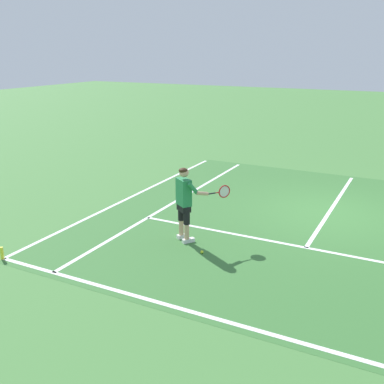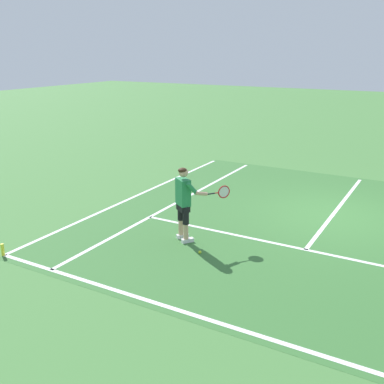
# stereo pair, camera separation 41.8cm
# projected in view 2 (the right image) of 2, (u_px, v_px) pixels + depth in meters

# --- Properties ---
(ground_plane) EXTENTS (80.00, 80.00, 0.00)m
(ground_plane) POSITION_uv_depth(u_px,v_px,m) (333.00, 215.00, 11.97)
(ground_plane) COLOR #477F3D
(court_inner_surface) EXTENTS (10.98, 10.23, 0.00)m
(court_inner_surface) POSITION_uv_depth(u_px,v_px,m) (323.00, 228.00, 11.11)
(court_inner_surface) COLOR #387033
(court_inner_surface) RESTS_ON ground
(line_baseline) EXTENTS (10.98, 0.10, 0.01)m
(line_baseline) POSITION_uv_depth(u_px,v_px,m) (243.00, 330.00, 7.03)
(line_baseline) COLOR white
(line_baseline) RESTS_ON ground
(line_service) EXTENTS (8.23, 0.10, 0.01)m
(line_service) POSITION_uv_depth(u_px,v_px,m) (306.00, 250.00, 9.88)
(line_service) COLOR white
(line_service) RESTS_ON ground
(line_centre_service) EXTENTS (0.10, 6.40, 0.01)m
(line_centre_service) POSITION_uv_depth(u_px,v_px,m) (339.00, 207.00, 12.53)
(line_centre_service) COLOR white
(line_centre_service) RESTS_ON ground
(line_singles_left) EXTENTS (0.10, 9.83, 0.01)m
(line_singles_left) POSITION_uv_depth(u_px,v_px,m) (179.00, 201.00, 13.05)
(line_singles_left) COLOR white
(line_singles_left) RESTS_ON ground
(line_doubles_left) EXTENTS (0.10, 9.83, 0.01)m
(line_doubles_left) POSITION_uv_depth(u_px,v_px,m) (140.00, 194.00, 13.69)
(line_doubles_left) COLOR white
(line_doubles_left) RESTS_ON ground
(tennis_player) EXTENTS (1.09, 0.85, 1.71)m
(tennis_player) POSITION_uv_depth(u_px,v_px,m) (184.00, 199.00, 10.08)
(tennis_player) COLOR white
(tennis_player) RESTS_ON ground
(tennis_ball_near_feet) EXTENTS (0.07, 0.07, 0.07)m
(tennis_ball_near_feet) POSITION_uv_depth(u_px,v_px,m) (200.00, 252.00, 9.69)
(tennis_ball_near_feet) COLOR #CCE02D
(tennis_ball_near_feet) RESTS_ON ground
(water_bottle) EXTENTS (0.07, 0.07, 0.27)m
(water_bottle) POSITION_uv_depth(u_px,v_px,m) (3.00, 250.00, 9.56)
(water_bottle) COLOR yellow
(water_bottle) RESTS_ON ground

